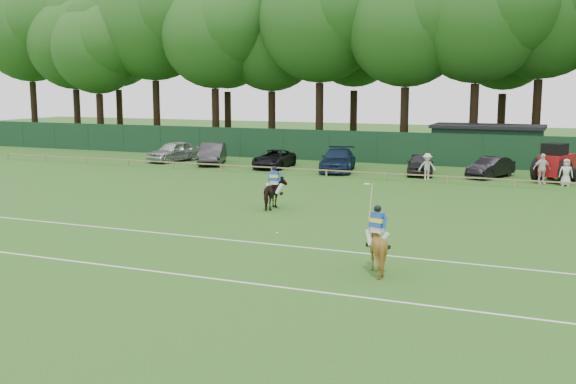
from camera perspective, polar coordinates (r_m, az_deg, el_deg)
The scene contains 21 objects.
ground at distance 27.60m, azimuth -3.38°, elevation -3.71°, with size 160.00×160.00×0.00m, color #1E4C14.
horse_dark at distance 33.31m, azimuth -1.16°, elevation -0.12°, with size 0.84×1.85×1.57m, color black.
horse_chestnut at distance 22.29m, azimuth 7.52°, elevation -4.65°, with size 1.36×1.53×1.69m, color brown.
sedan_silver at distance 54.88m, azimuth -9.67°, elevation 3.41°, with size 1.93×4.79×1.63m, color #B9BDBE.
sedan_grey at distance 52.50m, azimuth -6.43°, elevation 3.24°, with size 1.73×4.97×1.64m, color #2A292C.
suv_black at distance 49.98m, azimuth -1.20°, elevation 2.82°, with size 2.19×4.74×1.32m, color black.
sedan_navy at distance 48.13m, azimuth 4.25°, elevation 2.73°, with size 2.25×5.54×1.61m, color #111F38.
hatch_grey at distance 47.05m, azimuth 11.13°, elevation 2.35°, with size 1.72×4.28×1.46m, color #29292B.
estate_black at distance 46.65m, azimuth 16.78°, elevation 2.01°, with size 1.44×4.13×1.36m, color black.
spectator_left at distance 44.61m, azimuth 11.70°, elevation 2.13°, with size 1.11×0.64×1.71m, color beige.
spectator_mid at distance 44.47m, azimuth 20.70°, elevation 1.84°, with size 1.12×0.47×1.91m, color silver.
spectator_right at distance 44.21m, azimuth 22.48°, elevation 1.54°, with size 0.81×0.53×1.67m, color silver.
rider_dark at distance 33.20m, azimuth -1.17°, elevation 1.10°, with size 0.93×0.42×1.41m.
rider_chestnut at distance 22.11m, azimuth 7.54°, elevation -2.75°, with size 0.92×0.72×2.05m.
polo_ball at distance 27.82m, azimuth -0.92°, elevation -3.50°, with size 0.09×0.09×0.09m, color silver.
pitch_lines at distance 24.59m, azimuth -6.98°, elevation -5.34°, with size 60.00×5.10×0.01m.
pitch_rail at distance 44.15m, azimuth 6.95°, elevation 1.64°, with size 62.10×0.10×0.50m.
perimeter_fence at distance 52.73m, azimuth 9.66°, elevation 3.66°, with size 92.08×0.08×2.50m.
utility_shed at distance 54.66m, azimuth 16.54°, elevation 3.91°, with size 8.40×4.40×3.04m.
tree_row at distance 60.28m, azimuth 13.22°, elevation 3.02°, with size 96.00×12.00×21.00m, color #26561C, non-canonical shape.
tractor at distance 45.77m, azimuth 21.71°, elevation 2.24°, with size 2.92×3.46×2.48m.
Camera 1 is at (11.89, -24.15, 6.10)m, focal length 42.00 mm.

